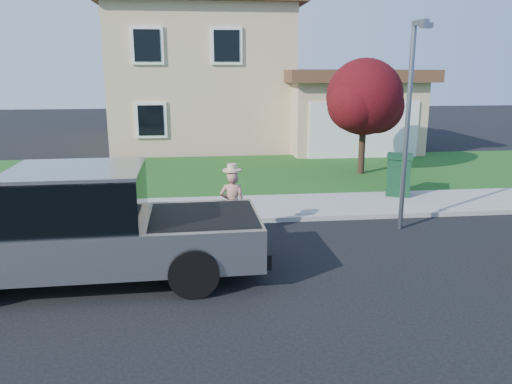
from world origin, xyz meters
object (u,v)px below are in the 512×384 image
(woman, at_px, (232,203))
(street_lamp, at_px, (409,115))
(ornamental_tree, at_px, (365,101))
(pickup_truck, at_px, (88,228))
(trash_bin, at_px, (399,174))

(woman, bearing_deg, street_lamp, -170.23)
(woman, xyz_separation_m, ornamental_tree, (4.99, 6.04, 1.84))
(street_lamp, bearing_deg, ornamental_tree, 73.83)
(pickup_truck, height_order, ornamental_tree, ornamental_tree)
(trash_bin, relative_size, street_lamp, 0.25)
(street_lamp, bearing_deg, woman, 174.49)
(pickup_truck, distance_m, ornamental_tree, 11.27)
(trash_bin, bearing_deg, woman, -127.97)
(ornamental_tree, bearing_deg, street_lamp, -99.47)
(ornamental_tree, bearing_deg, pickup_truck, -133.67)
(woman, relative_size, street_lamp, 0.36)
(pickup_truck, distance_m, trash_bin, 9.07)
(pickup_truck, xyz_separation_m, trash_bin, (7.69, 4.80, -0.21))
(ornamental_tree, height_order, trash_bin, ornamental_tree)
(ornamental_tree, distance_m, street_lamp, 6.04)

